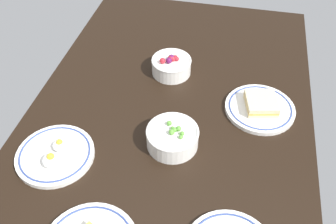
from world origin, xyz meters
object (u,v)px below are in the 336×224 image
Objects in this scene: plate_eggs at (55,154)px; bowl_berries at (171,65)px; bowl_peas at (172,137)px; plate_sandwich at (260,107)px.

plate_eggs is 48.10cm from bowl_berries.
bowl_peas is at bearing 110.33° from plate_eggs.
bowl_berries is (-42.10, 23.18, 1.94)cm from plate_eggs.
bowl_berries is at bearing -167.68° from bowl_peas.
bowl_peas is 0.69× the size of plate_sandwich.
bowl_peas reaches higher than plate_sandwich.
plate_sandwich is at bearing 67.97° from bowl_berries.
bowl_peas is 0.69× the size of plate_eggs.
bowl_berries is (-31.00, -6.77, 0.01)cm from bowl_peas.
bowl_berries reaches higher than bowl_peas.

